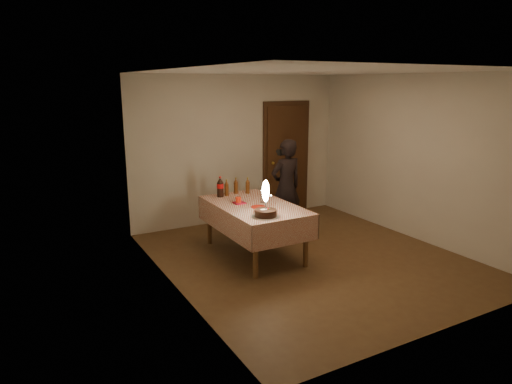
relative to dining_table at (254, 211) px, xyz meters
The scene contains 13 objects.
ground 1.05m from the dining_table, 40.62° to the right, with size 4.00×4.50×0.01m, color brown.
room_shell 1.28m from the dining_table, 34.92° to the right, with size 4.04×4.54×2.62m.
dining_table is the anchor object (origin of this frame).
birthday_cake 0.66m from the dining_table, 105.30° to the right, with size 0.36×0.36×0.49m.
red_plate 0.19m from the dining_table, 95.80° to the right, with size 0.22×0.22×0.01m, color red.
red_cup 0.28m from the dining_table, 140.62° to the left, with size 0.08×0.08×0.10m, color red.
clear_cup 0.22m from the dining_table, 12.08° to the left, with size 0.07×0.07×0.09m, color silver.
napkin_stack 0.25m from the dining_table, 137.49° to the left, with size 0.15×0.15×0.02m, color maroon.
cola_bottle 0.74m from the dining_table, 109.76° to the left, with size 0.10×0.10×0.32m.
amber_bottle_left 0.72m from the dining_table, 99.74° to the left, with size 0.06×0.06×0.26m.
amber_bottle_right 0.73m from the dining_table, 69.87° to the left, with size 0.06×0.06×0.26m.
amber_bottle_mid 0.77m from the dining_table, 84.43° to the left, with size 0.06×0.06×0.26m.
photographer 1.15m from the dining_table, 33.83° to the left, with size 0.59×0.45×1.57m.
Camera 1 is at (-3.66, -4.99, 2.45)m, focal length 32.00 mm.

